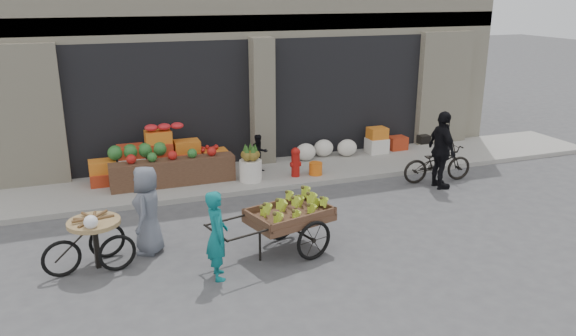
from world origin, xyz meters
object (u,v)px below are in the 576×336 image
object	(u,v)px
pineapple_bin	(251,171)
orange_bucket	(316,169)
vendor_woman	(217,235)
tricycle_cart	(95,236)
bicycle	(437,163)
seated_person	(259,153)
vendor_grey	(148,210)
fire_hydrant	(296,161)
cyclist	(442,150)
banana_cart	(287,214)

from	to	relation	value
pineapple_bin	orange_bucket	size ratio (longest dim) A/B	1.62
pineapple_bin	vendor_woman	bearing A→B (deg)	-113.46
tricycle_cart	bicycle	distance (m)	7.99
seated_person	vendor_grey	distance (m)	4.52
seated_person	vendor_grey	bearing A→B (deg)	-142.47
fire_hydrant	cyclist	world-z (taller)	cyclist
orange_bucket	pineapple_bin	bearing A→B (deg)	176.42
pineapple_bin	tricycle_cart	bearing A→B (deg)	-139.36
tricycle_cart	fire_hydrant	bearing A→B (deg)	19.82
banana_cart	bicycle	distance (m)	5.22
banana_cart	bicycle	bearing A→B (deg)	11.72
orange_bucket	cyclist	world-z (taller)	cyclist
orange_bucket	bicycle	xyz separation A→B (m)	(2.65, -1.15, 0.18)
orange_bucket	vendor_woman	world-z (taller)	vendor_woman
tricycle_cart	cyclist	world-z (taller)	cyclist
vendor_grey	bicycle	world-z (taller)	vendor_grey
orange_bucket	banana_cart	world-z (taller)	banana_cart
fire_hydrant	orange_bucket	bearing A→B (deg)	-5.71
bicycle	fire_hydrant	bearing A→B (deg)	75.05
pineapple_bin	cyclist	world-z (taller)	cyclist
vendor_grey	fire_hydrant	bearing A→B (deg)	146.53
bicycle	seated_person	bearing A→B (deg)	70.23
pineapple_bin	vendor_woman	size ratio (longest dim) A/B	0.36
orange_bucket	vendor_woman	bearing A→B (deg)	-130.41
bicycle	vendor_grey	bearing A→B (deg)	108.02
fire_hydrant	cyclist	distance (m)	3.37
cyclist	tricycle_cart	bearing A→B (deg)	106.28
seated_person	vendor_woman	size ratio (longest dim) A/B	0.64
banana_cart	vendor_woman	size ratio (longest dim) A/B	1.72
vendor_woman	tricycle_cart	world-z (taller)	vendor_woman
orange_bucket	bicycle	world-z (taller)	bicycle
tricycle_cart	bicycle	xyz separation A→B (m)	(7.79, 1.79, -0.11)
orange_bucket	vendor_woman	distance (m)	5.19
fire_hydrant	orange_bucket	world-z (taller)	fire_hydrant
pineapple_bin	bicycle	bearing A→B (deg)	-16.37
seated_person	bicycle	size ratio (longest dim) A/B	0.54
orange_bucket	seated_person	distance (m)	1.42
fire_hydrant	seated_person	bearing A→B (deg)	137.12
vendor_woman	vendor_grey	world-z (taller)	vendor_grey
pineapple_bin	fire_hydrant	world-z (taller)	fire_hydrant
fire_hydrant	orange_bucket	xyz separation A→B (m)	(0.50, -0.05, -0.23)
cyclist	fire_hydrant	bearing A→B (deg)	67.42
banana_cart	bicycle	size ratio (longest dim) A/B	1.46
fire_hydrant	vendor_woman	world-z (taller)	vendor_woman
tricycle_cart	vendor_grey	bearing A→B (deg)	6.12
orange_bucket	tricycle_cart	world-z (taller)	tricycle_cart
orange_bucket	tricycle_cart	distance (m)	5.93
pineapple_bin	vendor_grey	distance (m)	3.83
orange_bucket	banana_cart	distance (m)	4.05
fire_hydrant	vendor_woman	size ratio (longest dim) A/B	0.49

